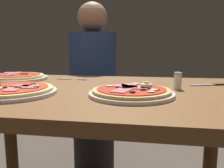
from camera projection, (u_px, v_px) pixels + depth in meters
The scene contains 8 objects.
dining_table at pixel (87, 116), 0.96m from camera, with size 1.26×0.80×0.73m.
pizza_foreground at pixel (132, 92), 0.81m from camera, with size 0.29×0.29×0.05m.
pizza_across_left at pixel (12, 91), 0.83m from camera, with size 0.31×0.31×0.03m.
pizza_across_right at pixel (17, 77), 1.20m from camera, with size 0.31×0.31×0.03m.
fork at pixel (69, 79), 1.19m from camera, with size 0.16×0.03×0.00m.
knife at pixel (215, 85), 1.02m from camera, with size 0.19×0.08×0.01m.
salt_shaker at pixel (178, 81), 0.92m from camera, with size 0.03×0.03×0.07m.
diner_person at pixel (93, 94), 1.65m from camera, with size 0.32×0.32×1.18m.
Camera 1 is at (0.25, -0.89, 0.90)m, focal length 38.07 mm.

